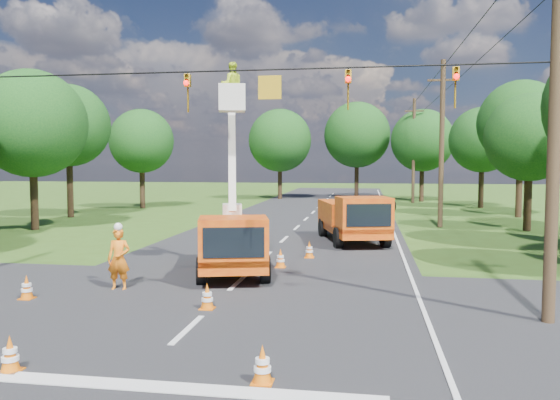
% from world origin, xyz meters
% --- Properties ---
extents(ground, '(140.00, 140.00, 0.00)m').
position_xyz_m(ground, '(0.00, 20.00, 0.00)').
color(ground, '#355318').
rests_on(ground, ground).
extents(road_main, '(12.00, 100.00, 0.06)m').
position_xyz_m(road_main, '(0.00, 20.00, 0.00)').
color(road_main, black).
rests_on(road_main, ground).
extents(road_cross, '(56.00, 10.00, 0.07)m').
position_xyz_m(road_cross, '(0.00, 2.00, 0.00)').
color(road_cross, black).
rests_on(road_cross, ground).
extents(stop_bar, '(9.00, 0.45, 0.02)m').
position_xyz_m(stop_bar, '(0.00, -3.20, 0.00)').
color(stop_bar, silver).
rests_on(stop_bar, ground).
extents(edge_line, '(0.12, 90.00, 0.02)m').
position_xyz_m(edge_line, '(5.60, 20.00, 0.00)').
color(edge_line, silver).
rests_on(edge_line, ground).
extents(bucket_truck, '(3.55, 6.20, 7.45)m').
position_xyz_m(bucket_truck, '(-0.55, 6.61, 1.57)').
color(bucket_truck, orange).
rests_on(bucket_truck, ground).
extents(second_truck, '(3.84, 6.67, 2.36)m').
position_xyz_m(second_truck, '(3.45, 14.74, 1.23)').
color(second_truck, orange).
rests_on(second_truck, ground).
extents(ground_worker, '(0.74, 0.52, 1.94)m').
position_xyz_m(ground_worker, '(-3.40, 3.61, 0.97)').
color(ground_worker, orange).
rests_on(ground_worker, ground).
extents(distant_car, '(3.05, 4.44, 1.40)m').
position_xyz_m(distant_car, '(5.00, 29.73, 0.70)').
color(distant_car, black).
rests_on(distant_car, ground).
extents(traffic_cone_0, '(0.38, 0.38, 0.71)m').
position_xyz_m(traffic_cone_0, '(-2.44, -2.95, 0.36)').
color(traffic_cone_0, orange).
rests_on(traffic_cone_0, ground).
extents(traffic_cone_1, '(0.38, 0.38, 0.71)m').
position_xyz_m(traffic_cone_1, '(2.30, -2.72, 0.36)').
color(traffic_cone_1, orange).
rests_on(traffic_cone_1, ground).
extents(traffic_cone_2, '(0.38, 0.38, 0.71)m').
position_xyz_m(traffic_cone_2, '(0.95, 7.83, 0.36)').
color(traffic_cone_2, orange).
rests_on(traffic_cone_2, ground).
extents(traffic_cone_3, '(0.38, 0.38, 0.71)m').
position_xyz_m(traffic_cone_3, '(1.80, 10.05, 0.36)').
color(traffic_cone_3, orange).
rests_on(traffic_cone_3, ground).
extents(traffic_cone_4, '(0.38, 0.38, 0.71)m').
position_xyz_m(traffic_cone_4, '(-5.47, 2.06, 0.36)').
color(traffic_cone_4, orange).
rests_on(traffic_cone_4, ground).
extents(traffic_cone_7, '(0.38, 0.38, 0.71)m').
position_xyz_m(traffic_cone_7, '(3.19, 16.60, 0.36)').
color(traffic_cone_7, orange).
rests_on(traffic_cone_7, ground).
extents(traffic_cone_8, '(0.38, 0.38, 0.71)m').
position_xyz_m(traffic_cone_8, '(-0.07, 1.84, 0.36)').
color(traffic_cone_8, orange).
rests_on(traffic_cone_8, ground).
extents(pole_right_near, '(1.80, 0.30, 10.00)m').
position_xyz_m(pole_right_near, '(8.50, 2.00, 5.11)').
color(pole_right_near, '#4C3823').
rests_on(pole_right_near, ground).
extents(pole_right_mid, '(1.80, 0.30, 10.00)m').
position_xyz_m(pole_right_mid, '(8.50, 22.00, 5.11)').
color(pole_right_mid, '#4C3823').
rests_on(pole_right_mid, ground).
extents(pole_right_far, '(1.80, 0.30, 10.00)m').
position_xyz_m(pole_right_far, '(8.50, 42.00, 5.11)').
color(pole_right_far, '#4C3823').
rests_on(pole_right_far, ground).
extents(signal_span, '(18.00, 0.29, 1.07)m').
position_xyz_m(signal_span, '(2.23, 1.99, 5.88)').
color(signal_span, black).
rests_on(signal_span, ground).
extents(tree_left_d, '(6.20, 6.20, 9.24)m').
position_xyz_m(tree_left_d, '(-15.00, 17.00, 6.12)').
color(tree_left_d, '#382616').
rests_on(tree_left_d, ground).
extents(tree_left_e, '(5.80, 5.80, 9.41)m').
position_xyz_m(tree_left_e, '(-16.80, 24.00, 6.49)').
color(tree_left_e, '#382616').
rests_on(tree_left_e, ground).
extents(tree_left_f, '(5.40, 5.40, 8.40)m').
position_xyz_m(tree_left_f, '(-14.80, 32.00, 5.69)').
color(tree_left_f, '#382616').
rests_on(tree_left_f, ground).
extents(tree_right_c, '(5.00, 5.00, 7.83)m').
position_xyz_m(tree_right_c, '(13.20, 21.00, 5.31)').
color(tree_right_c, '#382616').
rests_on(tree_right_c, ground).
extents(tree_right_d, '(6.00, 6.00, 9.70)m').
position_xyz_m(tree_right_d, '(14.80, 29.00, 6.68)').
color(tree_right_d, '#382616').
rests_on(tree_right_d, ground).
extents(tree_right_e, '(5.60, 5.60, 8.63)m').
position_xyz_m(tree_right_e, '(13.80, 37.00, 5.81)').
color(tree_right_e, '#382616').
rests_on(tree_right_e, ground).
extents(tree_far_a, '(6.60, 6.60, 9.50)m').
position_xyz_m(tree_far_a, '(-5.00, 45.00, 6.19)').
color(tree_far_a, '#382616').
rests_on(tree_far_a, ground).
extents(tree_far_b, '(7.00, 7.00, 10.32)m').
position_xyz_m(tree_far_b, '(3.00, 47.00, 6.81)').
color(tree_far_b, '#382616').
rests_on(tree_far_b, ground).
extents(tree_far_c, '(6.20, 6.20, 9.18)m').
position_xyz_m(tree_far_c, '(9.50, 44.00, 6.06)').
color(tree_far_c, '#382616').
rests_on(tree_far_c, ground).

